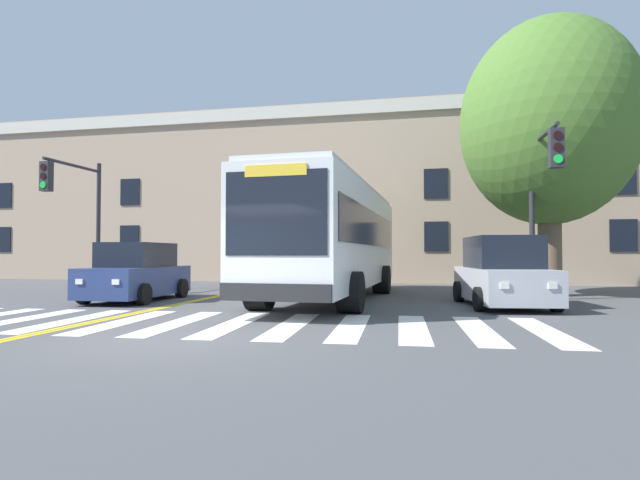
{
  "coord_description": "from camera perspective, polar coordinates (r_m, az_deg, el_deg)",
  "views": [
    {
      "loc": [
        4.05,
        -7.58,
        1.41
      ],
      "look_at": [
        1.12,
        6.71,
        1.81
      ],
      "focal_mm": 28.0,
      "sensor_mm": 36.0,
      "label": 1
    }
  ],
  "objects": [
    {
      "name": "crosswalk",
      "position": [
        10.68,
        -15.91,
        -9.07
      ],
      "size": [
        14.83,
        4.39,
        0.01
      ],
      "color": "white",
      "rests_on": "ground"
    },
    {
      "name": "street_tree_curbside_large",
      "position": [
        18.92,
        24.64,
        12.04
      ],
      "size": [
        6.59,
        7.05,
        9.3
      ],
      "color": "brown",
      "rests_on": "ground"
    },
    {
      "name": "ground_plane",
      "position": [
        8.71,
        -16.63,
        -10.82
      ],
      "size": [
        120.0,
        120.0,
        0.0
      ],
      "primitive_type": "plane",
      "color": "#4C4C4F"
    },
    {
      "name": "traffic_light_far_corner",
      "position": [
        20.34,
        -26.05,
        4.04
      ],
      "size": [
        0.34,
        2.97,
        4.94
      ],
      "color": "#28282D",
      "rests_on": "ground"
    },
    {
      "name": "traffic_light_near_corner",
      "position": [
        15.48,
        23.99,
        6.03
      ],
      "size": [
        0.35,
        2.86,
        5.23
      ],
      "color": "#28282D",
      "rests_on": "ground"
    },
    {
      "name": "building_facade",
      "position": [
        29.1,
        -2.95,
        4.38
      ],
      "size": [
        39.59,
        8.55,
        8.85
      ],
      "color": "tan",
      "rests_on": "ground"
    },
    {
      "name": "lane_line_yellow_outer",
      "position": [
        24.35,
        -4.13,
        -4.89
      ],
      "size": [
        0.12,
        36.0,
        0.01
      ],
      "primitive_type": "cube",
      "color": "gold",
      "rests_on": "ground"
    },
    {
      "name": "car_navy_near_lane",
      "position": [
        16.02,
        -20.21,
        -3.65
      ],
      "size": [
        2.13,
        4.01,
        1.74
      ],
      "color": "navy",
      "rests_on": "ground"
    },
    {
      "name": "city_bus",
      "position": [
        15.5,
        1.67,
        0.33
      ],
      "size": [
        3.16,
        11.37,
        3.5
      ],
      "color": "white",
      "rests_on": "ground"
    },
    {
      "name": "car_silver_far_lane",
      "position": [
        14.25,
        20.12,
        -3.7
      ],
      "size": [
        2.43,
        4.18,
        1.88
      ],
      "color": "#B7BABF",
      "rests_on": "ground"
    },
    {
      "name": "lane_line_yellow_inner",
      "position": [
        24.39,
        -4.49,
        -4.88
      ],
      "size": [
        0.12,
        36.0,
        0.01
      ],
      "primitive_type": "cube",
      "color": "gold",
      "rests_on": "ground"
    }
  ]
}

